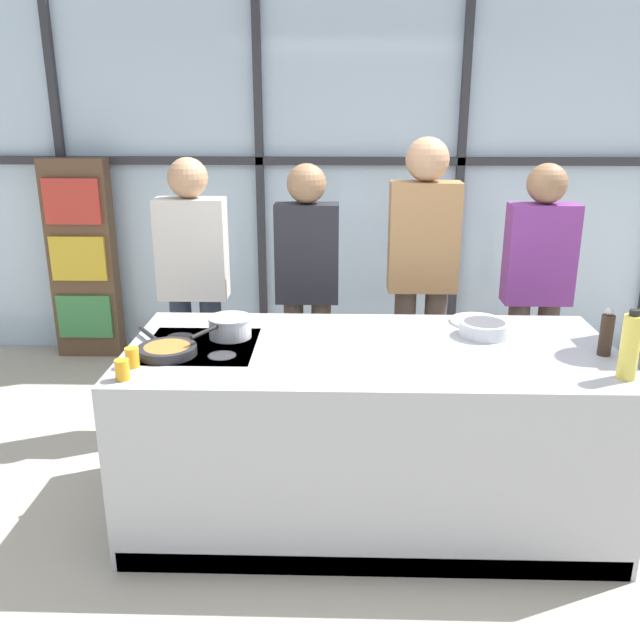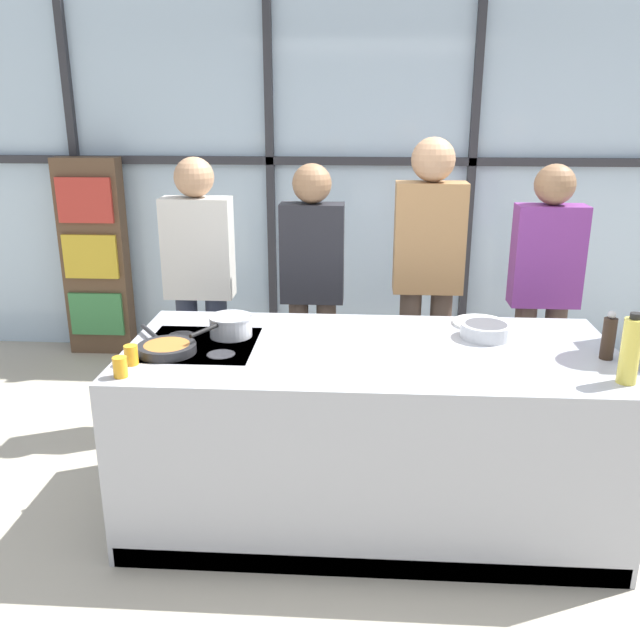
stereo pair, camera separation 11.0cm
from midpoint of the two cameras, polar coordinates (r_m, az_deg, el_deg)
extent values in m
plane|color=#BCB29E|center=(3.59, 4.82, -15.67)|extent=(18.00, 18.00, 0.00)
cube|color=silver|center=(5.37, 4.81, 11.74)|extent=(6.40, 0.04, 2.80)
cube|color=#2D2D33|center=(5.30, 4.86, 13.19)|extent=(6.40, 0.06, 0.06)
cube|color=#2D2D33|center=(5.76, -19.26, 11.25)|extent=(0.06, 0.06, 2.80)
cube|color=#2D2D33|center=(5.36, -3.59, 11.76)|extent=(0.06, 0.06, 2.80)
cube|color=#2D2D33|center=(5.39, 13.18, 11.37)|extent=(0.06, 0.06, 2.80)
cube|color=brown|center=(5.68, -17.86, 5.00)|extent=(0.51, 0.16, 1.57)
cube|color=#3D8447|center=(5.71, -17.77, 0.48)|extent=(0.43, 0.03, 0.35)
cube|color=gold|center=(5.59, -18.23, 5.08)|extent=(0.43, 0.03, 0.35)
cube|color=red|center=(5.52, -18.68, 9.53)|extent=(0.43, 0.03, 0.35)
cube|color=#A8AAB2|center=(3.36, 5.02, -9.42)|extent=(2.29, 1.03, 0.88)
cube|color=black|center=(3.26, -9.08, -2.12)|extent=(0.52, 0.52, 0.01)
cube|color=black|center=(3.15, 5.00, -19.96)|extent=(2.25, 0.03, 0.10)
cylinder|color=#38383D|center=(3.18, -11.77, -2.80)|extent=(0.13, 0.13, 0.01)
cylinder|color=#38383D|center=(3.12, -7.34, -2.94)|extent=(0.13, 0.13, 0.01)
cylinder|color=#38383D|center=(3.40, -10.69, -1.31)|extent=(0.13, 0.13, 0.01)
cylinder|color=#38383D|center=(3.35, -6.55, -1.41)|extent=(0.13, 0.13, 0.01)
cylinder|color=#232838|center=(4.32, -7.79, -3.37)|extent=(0.13, 0.13, 0.84)
cylinder|color=#232838|center=(4.36, -10.19, -3.29)|extent=(0.13, 0.13, 0.84)
cube|color=beige|center=(4.14, -9.48, 6.00)|extent=(0.41, 0.19, 0.60)
sphere|color=tan|center=(4.07, -9.79, 11.76)|extent=(0.23, 0.23, 0.23)
cylinder|color=#47382D|center=(4.25, 1.26, -3.72)|extent=(0.12, 0.12, 0.82)
cylinder|color=#47382D|center=(4.26, -1.03, -3.66)|extent=(0.12, 0.12, 0.82)
cube|color=#232328|center=(4.04, 0.12, 5.64)|extent=(0.38, 0.17, 0.59)
sphere|color=#8C6647|center=(3.97, 0.12, 11.42)|extent=(0.23, 0.23, 0.23)
cylinder|color=#47382D|center=(4.26, 10.64, -3.41)|extent=(0.13, 0.13, 0.90)
cylinder|color=#47382D|center=(4.25, 8.18, -3.38)|extent=(0.13, 0.13, 0.90)
cube|color=#A37547|center=(4.04, 9.97, 6.82)|extent=(0.41, 0.18, 0.64)
sphere|color=tan|center=(3.98, 10.33, 13.15)|extent=(0.25, 0.25, 0.25)
cylinder|color=#47382D|center=(4.42, 19.49, -3.92)|extent=(0.13, 0.13, 0.82)
cylinder|color=#47382D|center=(4.37, 17.23, -3.91)|extent=(0.13, 0.13, 0.82)
cube|color=#7A3384|center=(4.19, 19.32, 5.11)|extent=(0.40, 0.18, 0.59)
sphere|color=#8C6647|center=(4.12, 19.92, 10.68)|extent=(0.23, 0.23, 0.23)
cylinder|color=#232326|center=(3.17, -11.80, -2.38)|extent=(0.27, 0.27, 0.04)
cylinder|color=#B26B2D|center=(3.16, -11.82, -2.09)|extent=(0.21, 0.21, 0.01)
cylinder|color=#232326|center=(3.38, -13.24, -0.98)|extent=(0.14, 0.19, 0.02)
cylinder|color=silver|center=(3.33, -6.58, -0.51)|extent=(0.21, 0.21, 0.10)
cylinder|color=silver|center=(3.32, -6.61, 0.27)|extent=(0.21, 0.21, 0.01)
cylinder|color=black|center=(3.18, -8.77, -0.90)|extent=(0.10, 0.17, 0.02)
cylinder|color=white|center=(3.60, 14.18, -0.26)|extent=(0.28, 0.28, 0.01)
cylinder|color=silver|center=(3.40, 14.69, -0.88)|extent=(0.25, 0.25, 0.07)
cylinder|color=#4C4C51|center=(3.40, 14.72, -0.41)|extent=(0.20, 0.20, 0.01)
cylinder|color=#E0CC4C|center=(3.04, 25.62, -2.40)|extent=(0.08, 0.08, 0.27)
cylinder|color=black|center=(2.99, 26.00, 0.29)|extent=(0.04, 0.04, 0.02)
cylinder|color=#332319|center=(3.29, 24.01, -1.45)|extent=(0.06, 0.06, 0.19)
sphere|color=#B2B2B7|center=(3.26, 24.26, 0.41)|extent=(0.04, 0.04, 0.04)
cylinder|color=orange|center=(2.94, -15.45, -3.85)|extent=(0.06, 0.06, 0.09)
cylinder|color=orange|center=(3.06, -14.63, -2.88)|extent=(0.06, 0.06, 0.09)
camera|label=1|loc=(0.06, -89.03, 0.32)|focal=38.00mm
camera|label=2|loc=(0.06, 90.97, -0.32)|focal=38.00mm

